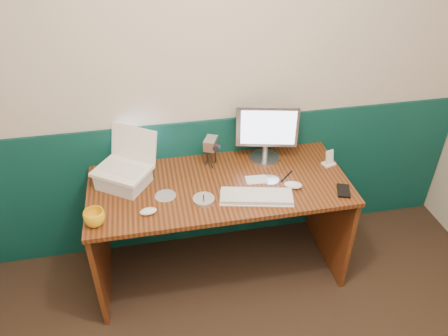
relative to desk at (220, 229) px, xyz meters
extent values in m
cube|color=beige|center=(0.08, 0.37, 0.88)|extent=(3.50, 0.04, 2.50)
cube|color=#07312F|center=(0.08, 0.36, 0.12)|extent=(3.48, 0.02, 1.00)
cube|color=#361D09|center=(0.00, 0.00, 0.00)|extent=(1.60, 0.70, 0.75)
cube|color=silver|center=(-0.57, 0.10, 0.42)|extent=(0.35, 0.34, 0.09)
cube|color=silver|center=(0.19, -0.19, 0.39)|extent=(0.44, 0.23, 0.02)
ellipsoid|color=silver|center=(0.43, -0.12, 0.39)|extent=(0.13, 0.10, 0.04)
ellipsoid|color=silver|center=(-0.44, -0.20, 0.39)|extent=(0.10, 0.07, 0.03)
imported|color=#EEAF16|center=(-0.73, -0.23, 0.42)|extent=(0.15, 0.15, 0.09)
cylinder|color=silver|center=(-0.12, -0.16, 0.39)|extent=(0.13, 0.13, 0.03)
cylinder|color=#B2B6C2|center=(-0.34, -0.06, 0.38)|extent=(0.13, 0.13, 0.00)
cylinder|color=silver|center=(0.32, -0.02, 0.38)|extent=(0.11, 0.11, 0.00)
cylinder|color=black|center=(0.43, -0.01, 0.38)|extent=(0.11, 0.10, 0.01)
cube|color=silver|center=(0.23, -0.01, 0.38)|extent=(0.14, 0.10, 0.00)
cube|color=white|center=(0.74, 0.07, 0.38)|extent=(0.09, 0.08, 0.01)
cube|color=silver|center=(0.74, 0.07, 0.44)|extent=(0.06, 0.04, 0.09)
cube|color=black|center=(0.72, -0.22, 0.38)|extent=(0.11, 0.14, 0.01)
camera|label=1|loc=(-0.39, -2.12, 1.99)|focal=35.00mm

